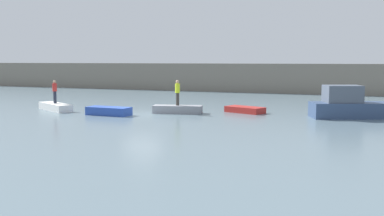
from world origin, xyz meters
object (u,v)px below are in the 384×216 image
(person_hiviz_shirt, at_px, (178,91))
(rowboat_blue, at_px, (109,111))
(motorboat, at_px, (351,106))
(rowboat_white, at_px, (55,107))
(rowboat_grey, at_px, (178,109))
(rowboat_red, at_px, (245,110))
(person_red_shirt, at_px, (55,91))

(person_hiviz_shirt, bearing_deg, rowboat_blue, -146.30)
(motorboat, relative_size, rowboat_white, 1.46)
(rowboat_grey, bearing_deg, rowboat_white, 177.13)
(rowboat_red, height_order, person_red_shirt, person_red_shirt)
(person_red_shirt, bearing_deg, rowboat_white, 0.00)
(rowboat_blue, xyz_separation_m, rowboat_grey, (3.83, 2.56, -0.00))
(rowboat_red, bearing_deg, person_hiviz_shirt, -133.50)
(motorboat, relative_size, rowboat_grey, 1.67)
(rowboat_white, bearing_deg, rowboat_grey, 39.48)
(rowboat_grey, bearing_deg, person_red_shirt, 177.13)
(rowboat_red, bearing_deg, motorboat, 19.30)
(person_red_shirt, bearing_deg, rowboat_blue, -11.27)
(rowboat_red, bearing_deg, rowboat_grey, -133.50)
(motorboat, xyz_separation_m, rowboat_red, (-6.82, 0.22, -0.56))
(motorboat, height_order, person_red_shirt, person_red_shirt)
(rowboat_white, xyz_separation_m, rowboat_grey, (8.92, 1.54, 0.02))
(rowboat_white, height_order, person_red_shirt, person_red_shirt)
(rowboat_red, bearing_deg, rowboat_white, -143.77)
(rowboat_grey, distance_m, person_hiviz_shirt, 1.23)
(motorboat, xyz_separation_m, person_red_shirt, (-19.93, -3.30, 0.65))
(person_hiviz_shirt, bearing_deg, person_red_shirt, -170.18)
(rowboat_blue, height_order, person_hiviz_shirt, person_hiviz_shirt)
(rowboat_white, height_order, rowboat_red, rowboat_white)
(motorboat, distance_m, rowboat_red, 6.85)
(motorboat, xyz_separation_m, person_hiviz_shirt, (-11.01, -1.76, 0.73))
(rowboat_white, distance_m, person_hiviz_shirt, 9.13)
(rowboat_blue, bearing_deg, rowboat_white, 170.93)
(person_red_shirt, distance_m, person_hiviz_shirt, 9.05)
(rowboat_blue, xyz_separation_m, rowboat_red, (8.02, 4.54, -0.07))
(rowboat_white, relative_size, rowboat_red, 1.43)
(person_hiviz_shirt, bearing_deg, rowboat_red, 25.33)
(person_hiviz_shirt, bearing_deg, rowboat_white, -170.18)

